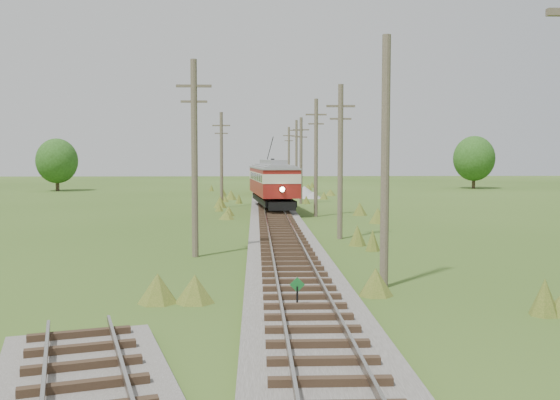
{
  "coord_description": "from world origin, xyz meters",
  "views": [
    {
      "loc": [
        -1.42,
        -16.58,
        4.62
      ],
      "look_at": [
        0.0,
        19.6,
        2.08
      ],
      "focal_mm": 40.0,
      "sensor_mm": 36.0,
      "label": 1
    }
  ],
  "objects_px": {
    "gravel_pile": "(306,192)",
    "gondola": "(267,177)",
    "switch_marker": "(297,292)",
    "streetcar": "(273,180)"
  },
  "relations": [
    {
      "from": "switch_marker",
      "to": "streetcar",
      "type": "distance_m",
      "value": 34.14
    },
    {
      "from": "streetcar",
      "to": "gravel_pile",
      "type": "height_order",
      "value": "streetcar"
    },
    {
      "from": "streetcar",
      "to": "gondola",
      "type": "bearing_deg",
      "value": 84.85
    },
    {
      "from": "streetcar",
      "to": "gravel_pile",
      "type": "xyz_separation_m",
      "value": [
        4.15,
        16.88,
        -2.03
      ]
    },
    {
      "from": "gondola",
      "to": "gravel_pile",
      "type": "relative_size",
      "value": 2.31
    },
    {
      "from": "gravel_pile",
      "to": "gondola",
      "type": "bearing_deg",
      "value": 114.85
    },
    {
      "from": "streetcar",
      "to": "gravel_pile",
      "type": "distance_m",
      "value": 17.5
    },
    {
      "from": "gravel_pile",
      "to": "switch_marker",
      "type": "bearing_deg",
      "value": -94.87
    },
    {
      "from": "switch_marker",
      "to": "gondola",
      "type": "xyz_separation_m",
      "value": [
        0.2,
        59.92,
        1.47
      ]
    },
    {
      "from": "switch_marker",
      "to": "gravel_pile",
      "type": "height_order",
      "value": "gravel_pile"
    }
  ]
}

